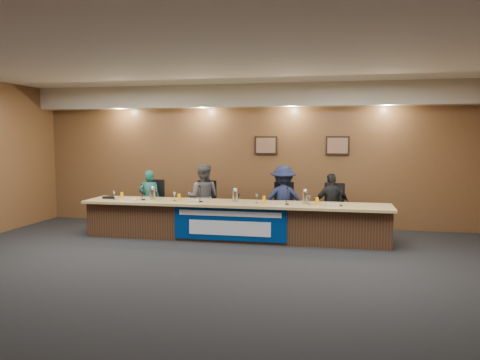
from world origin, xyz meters
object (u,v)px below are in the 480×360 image
Objects in this scene: office_chair_a at (151,207)px; carafe_mid at (235,196)px; banner at (229,224)px; carafe_left at (153,195)px; dais_body at (234,222)px; office_chair_b at (204,208)px; office_chair_d at (332,212)px; carafe_right at (305,198)px; panelist_c at (283,200)px; office_chair_c at (284,211)px; panelist_d at (332,205)px; panelist_a at (149,199)px; speakerphone at (110,197)px; panelist_b at (203,198)px.

carafe_mid is (2.10, -0.77, 0.38)m from office_chair_a.
banner is 9.95× the size of carafe_left.
dais_body is 12.50× the size of office_chair_b.
office_chair_a and office_chair_b have the same top height.
office_chair_b is at bearing -166.30° from office_chair_d.
carafe_mid is (0.02, 0.42, 0.48)m from banner.
office_chair_b is (-0.84, 1.19, 0.10)m from banner.
carafe_right is at bearing -7.27° from office_chair_a.
carafe_right is at bearing 118.70° from panelist_c.
office_chair_c is at bearing 17.37° from carafe_left.
panelist_a is at bearing -16.90° from panelist_d.
carafe_right reaches higher than carafe_mid.
dais_body is at bearing -145.64° from office_chair_c.
carafe_right is at bearing 0.56° from carafe_left.
banner is 4.58× the size of office_chair_a.
carafe_right reaches higher than dais_body.
panelist_a is 0.20m from office_chair_a.
panelist_c is at bearing 36.58° from dais_body.
office_chair_d is (1.90, 1.19, 0.10)m from banner.
office_chair_a is at bearing -18.33° from panelist_d.
panelist_a is 2.72× the size of office_chair_c.
carafe_left is at bearing 167.67° from banner.
banner is 4.58× the size of office_chair_d.
panelist_c reaches higher than panelist_a.
panelist_c is 1.12m from carafe_mid.
carafe_left is 0.69× the size of speakerphone.
office_chair_c is (2.99, 0.10, -0.17)m from panelist_a.
panelist_b is 6.59× the size of carafe_left.
panelist_d is (1.90, 1.09, 0.27)m from banner.
carafe_left is 1.73m from carafe_mid.
office_chair_c is (0.91, 1.19, 0.10)m from banner.
panelist_c reaches higher than office_chair_b.
office_chair_d is at bearing 170.31° from panelist_a.
office_chair_a is (-2.99, 0.10, -0.24)m from panelist_c.
panelist_c reaches higher than office_chair_a.
banner is at bearing -90.00° from dais_body.
panelist_a is 5.89× the size of carafe_mid.
speakerphone is (-1.82, -0.71, 0.05)m from panelist_b.
office_chair_a and office_chair_d have the same top height.
office_chair_c is (1.75, 0.10, -0.25)m from panelist_b.
office_chair_d is at bearing -106.90° from panelist_d.
office_chair_a is (-2.08, 0.77, 0.13)m from dais_body.
carafe_right reaches higher than office_chair_d.
carafe_left is (-1.70, 0.37, 0.48)m from banner.
panelist_a is 3.99m from office_chair_d.
office_chair_a is at bearing 114.77° from carafe_left.
dais_body is 18.75× the size of speakerphone.
panelist_a reaches higher than panelist_d.
speakerphone is at bearing -156.18° from office_chair_d.
panelist_b is 1.13m from carafe_left.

